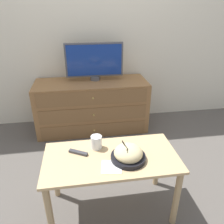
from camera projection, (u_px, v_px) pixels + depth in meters
ground_plane at (101, 117)px, 3.11m from camera, size 12.00×12.00×0.00m
wall_back at (98, 18)px, 2.56m from camera, size 12.00×0.05×2.60m
dresser at (92, 106)px, 2.71m from camera, size 1.33×0.52×0.62m
tv at (94, 61)px, 2.54m from camera, size 0.67×0.11×0.44m
coffee_table at (111, 166)px, 1.54m from camera, size 0.93×0.46×0.50m
takeout_bowl at (128, 154)px, 1.46m from camera, size 0.24×0.24×0.17m
drink_cup at (96, 143)px, 1.58m from camera, size 0.08×0.08×0.10m
napkin at (112, 167)px, 1.41m from camera, size 0.15×0.15×0.00m
remote_control at (78, 153)px, 1.53m from camera, size 0.14×0.09×0.02m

